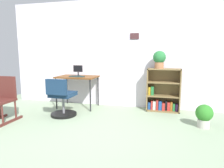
% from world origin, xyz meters
% --- Properties ---
extents(ground_plane, '(6.24, 6.24, 0.00)m').
position_xyz_m(ground_plane, '(0.00, 0.00, 0.00)').
color(ground_plane, '#8EA284').
extents(wall_back, '(5.20, 0.12, 2.50)m').
position_xyz_m(wall_back, '(0.00, 2.15, 1.25)').
color(wall_back, silver).
rests_on(wall_back, ground_plane).
extents(desk, '(0.90, 0.61, 0.73)m').
position_xyz_m(desk, '(-0.75, 1.75, 0.67)').
color(desk, brown).
rests_on(desk, ground_plane).
extents(monitor, '(0.22, 0.15, 0.25)m').
position_xyz_m(monitor, '(-0.75, 1.79, 0.86)').
color(monitor, '#262628').
rests_on(monitor, desk).
extents(keyboard, '(0.34, 0.14, 0.02)m').
position_xyz_m(keyboard, '(-0.71, 1.64, 0.74)').
color(keyboard, '#1B3032').
rests_on(keyboard, desk).
extents(office_chair, '(0.52, 0.55, 0.78)m').
position_xyz_m(office_chair, '(-0.77, 1.01, 0.33)').
color(office_chair, black).
rests_on(office_chair, ground_plane).
extents(rocking_chair, '(0.42, 0.64, 0.83)m').
position_xyz_m(rocking_chair, '(-1.69, 0.49, 0.43)').
color(rocking_chair, '#52231E').
rests_on(rocking_chair, ground_plane).
extents(bookshelf_low, '(0.71, 0.30, 0.94)m').
position_xyz_m(bookshelf_low, '(1.18, 1.95, 0.41)').
color(bookshelf_low, olive).
rests_on(bookshelf_low, ground_plane).
extents(potted_plant_on_shelf, '(0.27, 0.27, 0.37)m').
position_xyz_m(potted_plant_on_shelf, '(1.08, 1.90, 1.14)').
color(potted_plant_on_shelf, '#9E6642').
rests_on(potted_plant_on_shelf, bookshelf_low).
extents(potted_plant_floor, '(0.29, 0.29, 0.40)m').
position_xyz_m(potted_plant_floor, '(1.88, 1.07, 0.22)').
color(potted_plant_floor, '#B7B2A8').
rests_on(potted_plant_floor, ground_plane).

